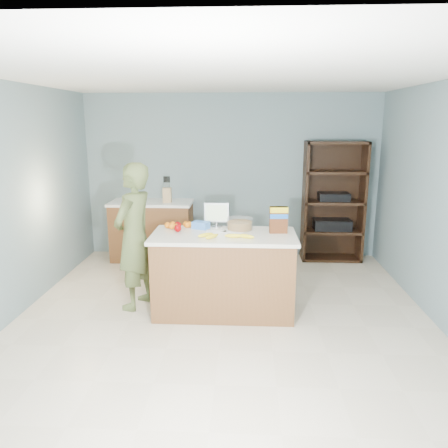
{
  "coord_description": "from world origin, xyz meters",
  "views": [
    {
      "loc": [
        0.24,
        -4.24,
        2.09
      ],
      "look_at": [
        0.0,
        0.35,
        1.0
      ],
      "focal_mm": 35.0,
      "sensor_mm": 36.0,
      "label": 1
    }
  ],
  "objects_px": {
    "shelving_unit": "(333,204)",
    "cereal_box": "(279,218)",
    "person": "(134,237)",
    "tv": "(216,214)",
    "counter_peninsula": "(224,276)"
  },
  "relations": [
    {
      "from": "shelving_unit",
      "to": "cereal_box",
      "type": "bearing_deg",
      "value": -115.98
    },
    {
      "from": "counter_peninsula",
      "to": "cereal_box",
      "type": "distance_m",
      "value": 0.88
    },
    {
      "from": "shelving_unit",
      "to": "cereal_box",
      "type": "distance_m",
      "value": 2.2
    },
    {
      "from": "person",
      "to": "cereal_box",
      "type": "relative_size",
      "value": 5.7
    },
    {
      "from": "counter_peninsula",
      "to": "person",
      "type": "relative_size",
      "value": 0.94
    },
    {
      "from": "shelving_unit",
      "to": "tv",
      "type": "height_order",
      "value": "shelving_unit"
    },
    {
      "from": "person",
      "to": "tv",
      "type": "distance_m",
      "value": 0.96
    },
    {
      "from": "counter_peninsula",
      "to": "cereal_box",
      "type": "relative_size",
      "value": 5.37
    },
    {
      "from": "person",
      "to": "cereal_box",
      "type": "distance_m",
      "value": 1.62
    },
    {
      "from": "counter_peninsula",
      "to": "shelving_unit",
      "type": "xyz_separation_m",
      "value": [
        1.55,
        2.05,
        0.45
      ]
    },
    {
      "from": "person",
      "to": "shelving_unit",
      "type": "bearing_deg",
      "value": 146.36
    },
    {
      "from": "cereal_box",
      "to": "person",
      "type": "bearing_deg",
      "value": 178.97
    },
    {
      "from": "counter_peninsula",
      "to": "person",
      "type": "bearing_deg",
      "value": 173.9
    },
    {
      "from": "shelving_unit",
      "to": "person",
      "type": "xyz_separation_m",
      "value": [
        -2.56,
        -1.94,
        -0.04
      ]
    },
    {
      "from": "person",
      "to": "cereal_box",
      "type": "xyz_separation_m",
      "value": [
        1.6,
        -0.03,
        0.24
      ]
    }
  ]
}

